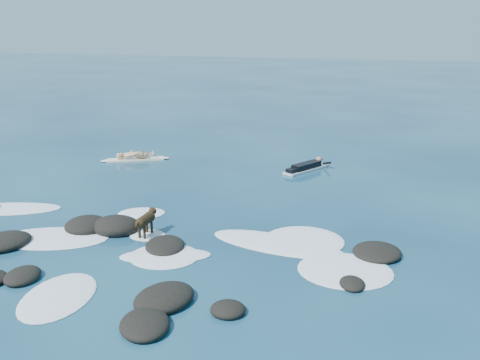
% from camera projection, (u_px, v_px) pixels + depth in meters
% --- Properties ---
extents(ground, '(160.00, 160.00, 0.00)m').
position_uv_depth(ground, '(144.00, 245.00, 15.00)').
color(ground, '#0A2642').
rests_on(ground, ground).
extents(reef_rocks, '(14.37, 7.51, 0.60)m').
position_uv_depth(reef_rocks, '(88.00, 252.00, 14.26)').
color(reef_rocks, black).
rests_on(reef_rocks, ground).
extents(breaking_foam, '(14.79, 7.63, 0.12)m').
position_uv_depth(breaking_foam, '(137.00, 246.00, 14.86)').
color(breaking_foam, white).
rests_on(breaking_foam, ground).
extents(standing_surfer_rig, '(2.82, 1.72, 1.74)m').
position_uv_depth(standing_surfer_rig, '(135.00, 146.00, 23.90)').
color(standing_surfer_rig, '#FFF4CB').
rests_on(standing_surfer_rig, ground).
extents(paddling_surfer_rig, '(1.80, 2.49, 0.46)m').
position_uv_depth(paddling_surfer_rig, '(307.00, 167.00, 22.44)').
color(paddling_surfer_rig, silver).
rests_on(paddling_surfer_rig, ground).
extents(dog, '(0.33, 1.24, 0.79)m').
position_uv_depth(dog, '(146.00, 219.00, 15.44)').
color(dog, black).
rests_on(dog, ground).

